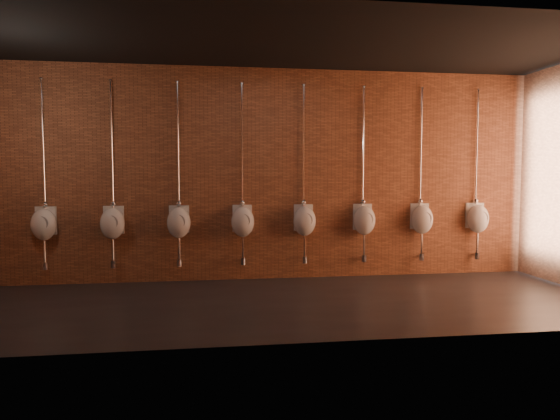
{
  "coord_description": "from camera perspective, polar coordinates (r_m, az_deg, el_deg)",
  "views": [
    {
      "loc": [
        -0.8,
        -6.05,
        1.59
      ],
      "look_at": [
        0.17,
        0.9,
        1.1
      ],
      "focal_mm": 32.0,
      "sensor_mm": 36.0,
      "label": 1
    }
  ],
  "objects": [
    {
      "name": "ground",
      "position": [
        6.31,
        -0.43,
        -10.6
      ],
      "size": [
        8.5,
        8.5,
        0.0
      ],
      "primitive_type": "plane",
      "color": "black",
      "rests_on": "ground"
    },
    {
      "name": "urinal_3",
      "position": [
        7.48,
        -4.28,
        -1.21
      ],
      "size": [
        0.37,
        0.33,
        2.71
      ],
      "color": "silver",
      "rests_on": "ground"
    },
    {
      "name": "urinal_5",
      "position": [
        7.83,
        9.59,
        -1.03
      ],
      "size": [
        0.37,
        0.33,
        2.71
      ],
      "color": "silver",
      "rests_on": "ground"
    },
    {
      "name": "urinal_1",
      "position": [
        7.59,
        -18.6,
        -1.33
      ],
      "size": [
        0.37,
        0.33,
        2.71
      ],
      "color": "silver",
      "rests_on": "ground"
    },
    {
      "name": "urinal_7",
      "position": [
        8.59,
        21.65,
        -0.81
      ],
      "size": [
        0.37,
        0.33,
        2.71
      ],
      "color": "silver",
      "rests_on": "ground"
    },
    {
      "name": "room_shell",
      "position": [
        6.12,
        -0.44,
        7.94
      ],
      "size": [
        8.54,
        3.04,
        3.22
      ],
      "color": "black",
      "rests_on": "ground"
    },
    {
      "name": "urinal_6",
      "position": [
        8.16,
        15.9,
        -0.92
      ],
      "size": [
        0.37,
        0.33,
        2.71
      ],
      "color": "silver",
      "rests_on": "ground"
    },
    {
      "name": "urinal_0",
      "position": [
        7.82,
        -25.38,
        -1.36
      ],
      "size": [
        0.37,
        0.33,
        2.71
      ],
      "color": "silver",
      "rests_on": "ground"
    },
    {
      "name": "urinal_4",
      "position": [
        7.6,
        2.82,
        -1.13
      ],
      "size": [
        0.37,
        0.33,
        2.71
      ],
      "color": "silver",
      "rests_on": "ground"
    },
    {
      "name": "urinal_2",
      "position": [
        7.48,
        -11.49,
        -1.29
      ],
      "size": [
        0.37,
        0.33,
        2.71
      ],
      "color": "silver",
      "rests_on": "ground"
    }
  ]
}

